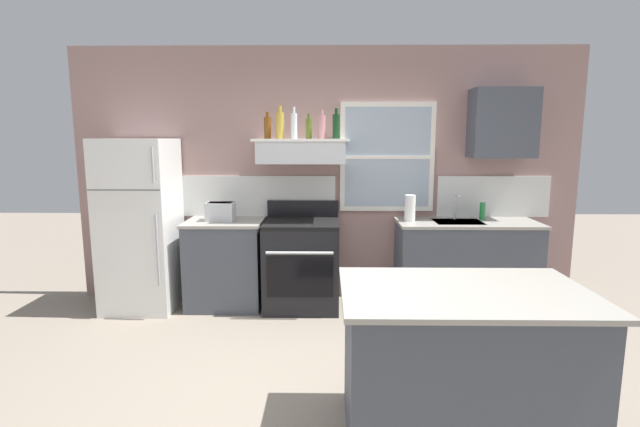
% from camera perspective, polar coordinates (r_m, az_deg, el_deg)
% --- Properties ---
extents(ground_plane, '(16.00, 16.00, 0.00)m').
position_cam_1_polar(ground_plane, '(3.37, 0.58, -22.25)').
color(ground_plane, gray).
extents(back_wall, '(5.40, 0.11, 2.70)m').
position_cam_1_polar(back_wall, '(5.12, 1.08, 4.63)').
color(back_wall, gray).
rests_on(back_wall, ground_plane).
extents(refrigerator, '(0.70, 0.72, 1.75)m').
position_cam_1_polar(refrigerator, '(5.17, -20.87, -1.30)').
color(refrigerator, white).
rests_on(refrigerator, ground_plane).
extents(counter_left_of_stove, '(0.79, 0.63, 0.91)m').
position_cam_1_polar(counter_left_of_stove, '(5.06, -11.32, -5.91)').
color(counter_left_of_stove, '#474C56').
rests_on(counter_left_of_stove, ground_plane).
extents(toaster, '(0.30, 0.20, 0.19)m').
position_cam_1_polar(toaster, '(4.96, -11.94, 0.28)').
color(toaster, silver).
rests_on(toaster, counter_left_of_stove).
extents(stove_range, '(0.76, 0.69, 1.09)m').
position_cam_1_polar(stove_range, '(4.92, -2.22, -6.08)').
color(stove_range, black).
rests_on(stove_range, ground_plane).
extents(range_hood_shelf, '(0.96, 0.52, 0.24)m').
position_cam_1_polar(range_hood_shelf, '(4.85, -2.25, 7.57)').
color(range_hood_shelf, silver).
extents(bottle_amber_wine, '(0.07, 0.07, 0.27)m').
position_cam_1_polar(bottle_amber_wine, '(4.88, -6.35, 10.28)').
color(bottle_amber_wine, brown).
rests_on(bottle_amber_wine, range_hood_shelf).
extents(bottle_champagne_gold_foil, '(0.08, 0.08, 0.32)m').
position_cam_1_polar(bottle_champagne_gold_foil, '(4.81, -4.84, 10.60)').
color(bottle_champagne_gold_foil, '#B29333').
rests_on(bottle_champagne_gold_foil, range_hood_shelf).
extents(bottle_clear_tall, '(0.06, 0.06, 0.31)m').
position_cam_1_polar(bottle_clear_tall, '(4.79, -3.15, 10.57)').
color(bottle_clear_tall, silver).
rests_on(bottle_clear_tall, range_hood_shelf).
extents(bottle_olive_oil_square, '(0.06, 0.06, 0.25)m').
position_cam_1_polar(bottle_olive_oil_square, '(4.82, -1.37, 10.26)').
color(bottle_olive_oil_square, '#4C601E').
rests_on(bottle_olive_oil_square, range_hood_shelf).
extents(bottle_rose_pink, '(0.07, 0.07, 0.28)m').
position_cam_1_polar(bottle_rose_pink, '(4.78, 0.24, 10.45)').
color(bottle_rose_pink, '#C67F84').
rests_on(bottle_rose_pink, range_hood_shelf).
extents(bottle_dark_green_wine, '(0.07, 0.07, 0.30)m').
position_cam_1_polar(bottle_dark_green_wine, '(4.78, 1.96, 10.51)').
color(bottle_dark_green_wine, '#143819').
rests_on(bottle_dark_green_wine, range_hood_shelf).
extents(counter_right_with_sink, '(1.43, 0.63, 0.91)m').
position_cam_1_polar(counter_right_with_sink, '(5.16, 17.12, -5.86)').
color(counter_right_with_sink, '#474C56').
rests_on(counter_right_with_sink, ground_plane).
extents(sink_faucet, '(0.03, 0.17, 0.28)m').
position_cam_1_polar(sink_faucet, '(5.10, 16.08, 1.22)').
color(sink_faucet, silver).
rests_on(sink_faucet, counter_right_with_sink).
extents(paper_towel_roll, '(0.11, 0.11, 0.27)m').
position_cam_1_polar(paper_towel_roll, '(4.90, 10.81, 0.64)').
color(paper_towel_roll, white).
rests_on(paper_towel_roll, counter_right_with_sink).
extents(dish_soap_bottle, '(0.06, 0.06, 0.18)m').
position_cam_1_polar(dish_soap_bottle, '(5.19, 19.01, 0.27)').
color(dish_soap_bottle, '#268C3F').
rests_on(dish_soap_bottle, counter_right_with_sink).
extents(kitchen_island, '(1.40, 0.90, 0.91)m').
position_cam_1_polar(kitchen_island, '(2.99, 16.69, -17.06)').
color(kitchen_island, '#474C56').
rests_on(kitchen_island, ground_plane).
extents(upper_cabinet_right, '(0.64, 0.32, 0.70)m').
position_cam_1_polar(upper_cabinet_right, '(5.23, 21.19, 10.11)').
color(upper_cabinet_right, '#474C56').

